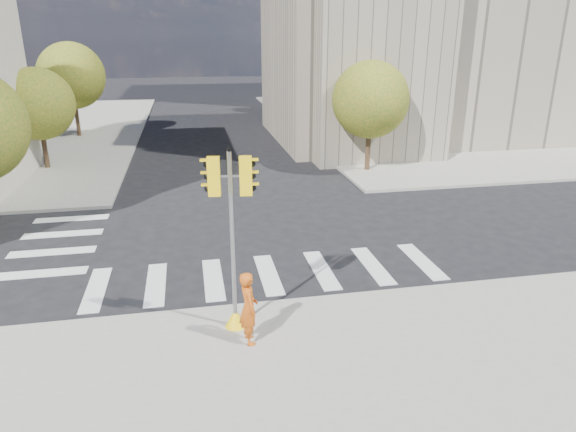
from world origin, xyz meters
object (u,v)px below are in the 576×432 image
(lamp_near, at_px, (357,83))
(traffic_signal, at_px, (233,255))
(photographer, at_px, (249,308))
(lamp_far, at_px, (306,69))

(lamp_near, xyz_separation_m, traffic_signal, (-9.48, -19.17, -2.37))
(traffic_signal, relative_size, photographer, 2.52)
(lamp_near, height_order, traffic_signal, lamp_near)
(lamp_near, xyz_separation_m, lamp_far, (0.00, 14.00, 0.00))
(lamp_far, xyz_separation_m, photographer, (-9.21, -33.95, -3.47))
(lamp_near, distance_m, photographer, 22.25)
(lamp_near, height_order, lamp_far, same)
(lamp_far, height_order, photographer, lamp_far)
(lamp_far, bearing_deg, photographer, -105.17)
(lamp_near, xyz_separation_m, photographer, (-9.21, -19.95, -3.47))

